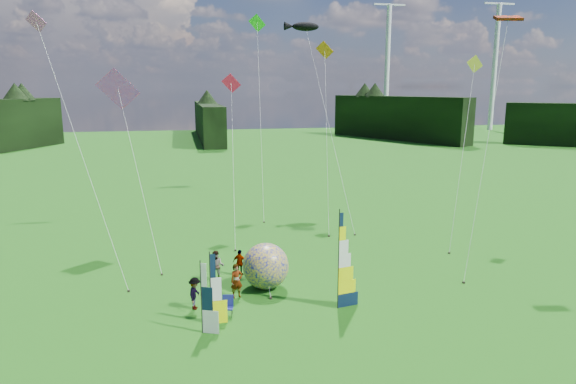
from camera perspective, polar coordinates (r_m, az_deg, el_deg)
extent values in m
plane|color=#1D650E|center=(23.63, 4.56, -15.05)|extent=(220.00, 220.00, 0.00)
sphere|color=#000C8E|center=(27.57, -2.49, -8.22)|extent=(2.60, 2.60, 2.47)
imported|color=#66594C|center=(26.64, -5.74, -9.80)|extent=(0.73, 0.58, 1.77)
imported|color=#66594C|center=(28.88, -7.94, -8.16)|extent=(0.93, 0.64, 1.74)
imported|color=#66594C|center=(25.65, -10.31, -11.02)|extent=(0.69, 1.09, 1.59)
imported|color=#66594C|center=(29.61, -5.36, -7.82)|extent=(0.94, 0.78, 1.51)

